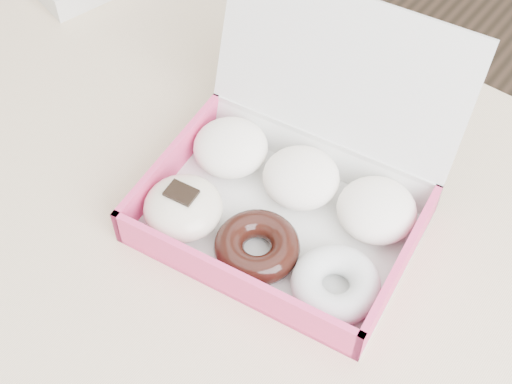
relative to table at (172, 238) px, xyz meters
The scene contains 2 objects.
table is the anchor object (origin of this frame).
donut_box 0.18m from the table, 29.97° to the left, with size 0.33×0.31×0.21m.
Camera 1 is at (0.39, -0.33, 1.40)m, focal length 50.00 mm.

